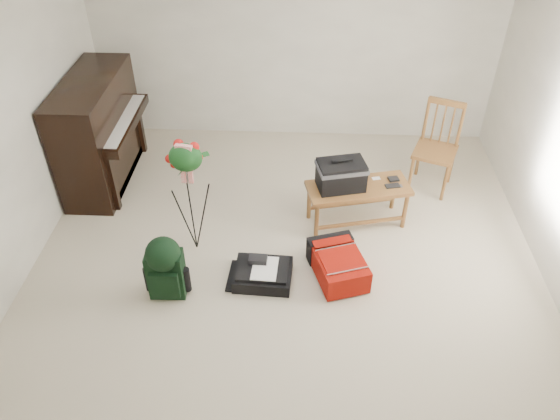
# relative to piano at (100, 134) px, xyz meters

# --- Properties ---
(floor) EXTENTS (5.00, 5.50, 0.01)m
(floor) POSITION_rel_piano_xyz_m (2.19, -1.60, -0.60)
(floor) COLOR beige
(floor) RESTS_ON ground
(ceiling) EXTENTS (5.00, 5.50, 0.01)m
(ceiling) POSITION_rel_piano_xyz_m (2.19, -1.60, 1.90)
(ceiling) COLOR white
(ceiling) RESTS_ON wall_back
(wall_back) EXTENTS (5.00, 0.04, 2.50)m
(wall_back) POSITION_rel_piano_xyz_m (2.19, 1.15, 0.65)
(wall_back) COLOR silver
(wall_back) RESTS_ON floor
(piano) EXTENTS (0.71, 1.50, 1.25)m
(piano) POSITION_rel_piano_xyz_m (0.00, 0.00, 0.00)
(piano) COLOR black
(piano) RESTS_ON floor
(bench) EXTENTS (1.13, 0.66, 0.82)m
(bench) POSITION_rel_piano_xyz_m (2.78, -0.70, -0.02)
(bench) COLOR brown
(bench) RESTS_ON floor
(dining_chair) EXTENTS (0.58, 0.58, 1.04)m
(dining_chair) POSITION_rel_piano_xyz_m (3.82, 0.02, -0.09)
(dining_chair) COLOR brown
(dining_chair) RESTS_ON floor
(red_suitcase) EXTENTS (0.60, 0.75, 0.27)m
(red_suitcase) POSITION_rel_piano_xyz_m (2.70, -1.49, -0.45)
(red_suitcase) COLOR #9F0D06
(red_suitcase) RESTS_ON floor
(black_duffel) EXTENTS (0.56, 0.46, 0.23)m
(black_duffel) POSITION_rel_piano_xyz_m (1.98, -1.63, -0.52)
(black_duffel) COLOR black
(black_duffel) RESTS_ON floor
(green_backpack) EXTENTS (0.33, 0.32, 0.65)m
(green_backpack) POSITION_rel_piano_xyz_m (1.11, -1.85, -0.24)
(green_backpack) COLOR black
(green_backpack) RESTS_ON floor
(flower_stand) EXTENTS (0.46, 0.46, 1.28)m
(flower_stand) POSITION_rel_piano_xyz_m (1.26, -1.20, 0.02)
(flower_stand) COLOR black
(flower_stand) RESTS_ON floor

